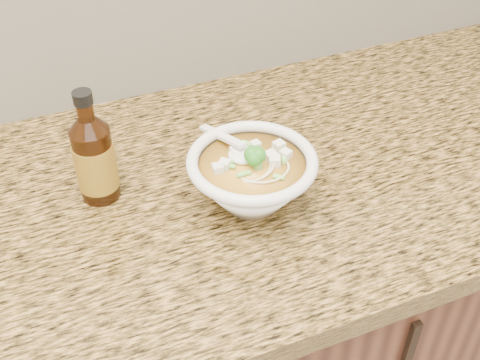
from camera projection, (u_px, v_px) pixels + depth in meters
name	position (u px, v px, depth m)	size (l,w,h in m)	color
counter_slab	(31.00, 238.00, 0.93)	(4.00, 0.68, 0.04)	#A7793D
soup_bowl	(252.00, 179.00, 0.94)	(0.20, 0.23, 0.11)	white
hot_sauce_bottle	(95.00, 159.00, 0.93)	(0.08, 0.08, 0.20)	#3B1B08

